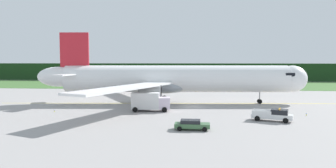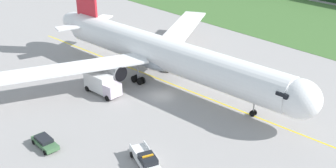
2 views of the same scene
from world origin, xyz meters
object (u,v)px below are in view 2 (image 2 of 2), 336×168
staff_car (45,142)px  catering_truck (102,84)px  airliner (164,54)px  ops_pickup_truck (145,159)px

staff_car → catering_truck: bearing=118.2°
airliner → staff_car: bearing=-80.2°
airliner → catering_truck: (-3.36, -10.50, -3.25)m
ops_pickup_truck → catering_truck: catering_truck is taller
airliner → catering_truck: airliner is taller
ops_pickup_truck → catering_truck: bearing=159.6°
airliner → ops_pickup_truck: 24.32m
ops_pickup_truck → staff_car: size_ratio=1.34×
airliner → ops_pickup_truck: (16.11, -17.75, -4.09)m
catering_truck → airliner: bearing=72.2°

